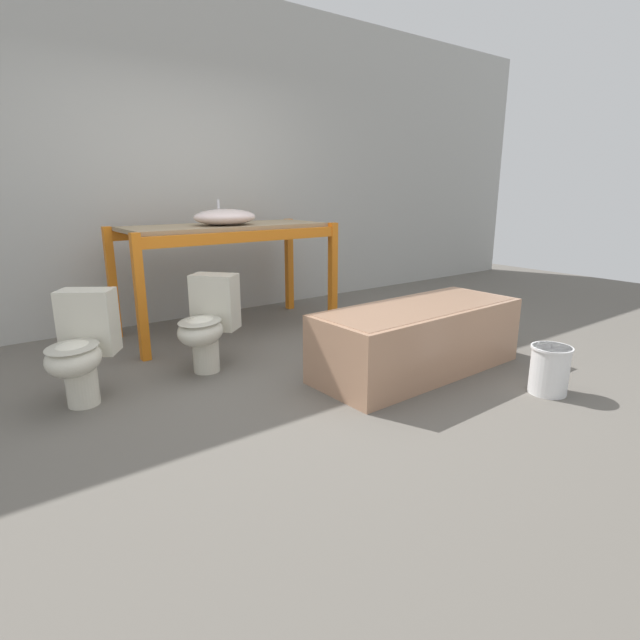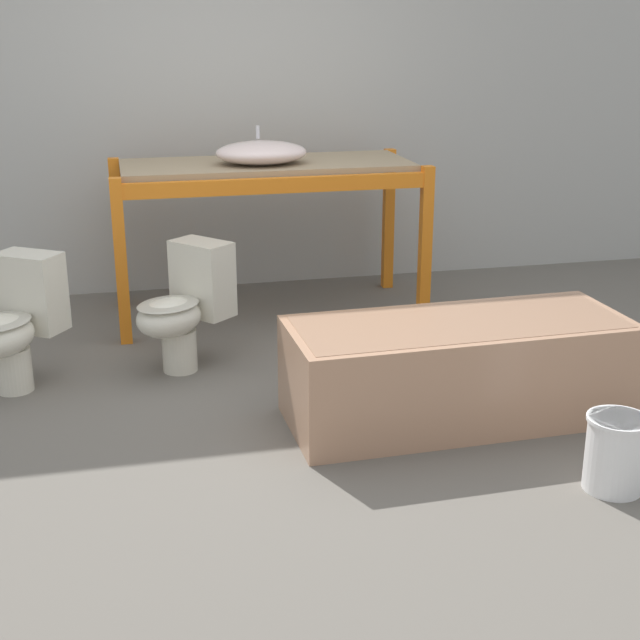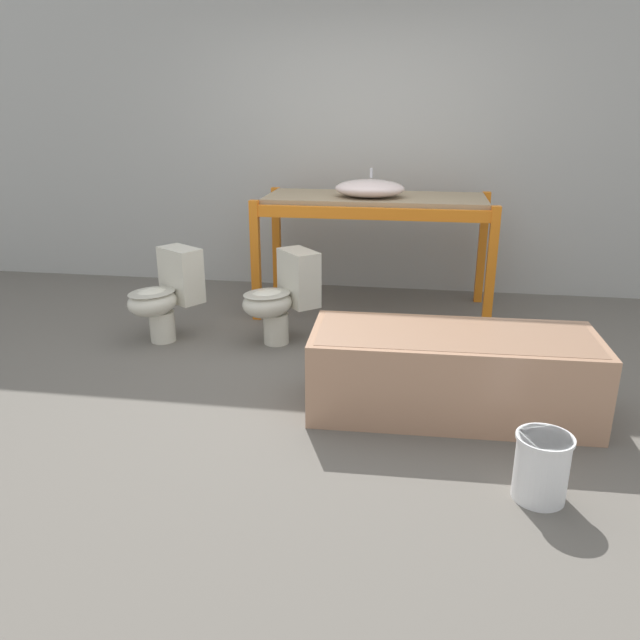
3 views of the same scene
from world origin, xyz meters
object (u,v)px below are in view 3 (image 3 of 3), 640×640
(sink_basin, at_px, (370,188))
(bucket_white, at_px, (542,466))
(toilet_near, at_px, (282,295))
(bathtub_main, at_px, (452,367))
(toilet_far, at_px, (166,293))

(sink_basin, distance_m, bucket_white, 2.90)
(sink_basin, relative_size, bucket_white, 1.77)
(toilet_near, bearing_deg, sink_basin, 103.78)
(bathtub_main, height_order, toilet_far, toilet_far)
(bathtub_main, xyz_separation_m, bucket_white, (0.38, -0.81, -0.11))
(sink_basin, height_order, toilet_far, sink_basin)
(bucket_white, bearing_deg, toilet_far, 145.60)
(toilet_near, height_order, bucket_white, toilet_near)
(bathtub_main, relative_size, toilet_near, 2.37)
(sink_basin, bearing_deg, bucket_white, -68.44)
(sink_basin, distance_m, bathtub_main, 2.03)
(toilet_near, relative_size, toilet_far, 1.00)
(bathtub_main, distance_m, toilet_far, 2.27)
(sink_basin, height_order, toilet_near, sink_basin)
(toilet_near, bearing_deg, bathtub_main, 11.06)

